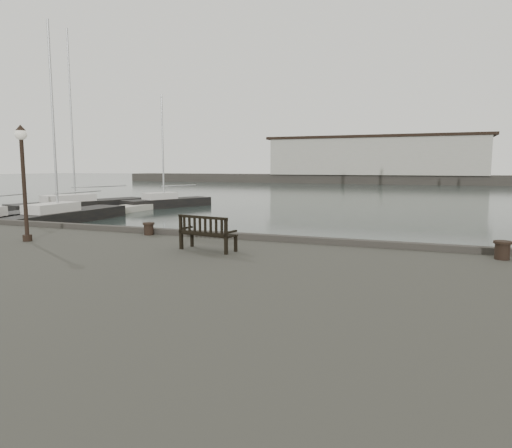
{
  "coord_description": "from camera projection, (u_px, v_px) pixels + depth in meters",
  "views": [
    {
      "loc": [
        4.32,
        -13.26,
        3.83
      ],
      "look_at": [
        -0.61,
        -0.5,
        2.1
      ],
      "focal_mm": 32.0,
      "sensor_mm": 36.0,
      "label": 1
    }
  ],
  "objects": [
    {
      "name": "yacht_d",
      "position": [
        168.0,
        205.0,
        43.33
      ],
      "size": [
        5.73,
        8.79,
        10.98
      ],
      "rotation": [
        0.0,
        0.0,
        -0.44
      ],
      "color": "black",
      "rests_on": "ground"
    },
    {
      "name": "breakwater",
      "position": [
        390.0,
        164.0,
        100.53
      ],
      "size": [
        140.0,
        9.5,
        12.2
      ],
      "color": "#383530",
      "rests_on": "ground"
    },
    {
      "name": "bollard_right",
      "position": [
        502.0,
        250.0,
        11.19
      ],
      "size": [
        0.48,
        0.48,
        0.45
      ],
      "primitive_type": "cylinder",
      "rotation": [
        0.0,
        0.0,
        0.12
      ],
      "color": "black",
      "rests_on": "quay"
    },
    {
      "name": "yacht_c",
      "position": [
        64.0,
        219.0,
        31.34
      ],
      "size": [
        2.64,
        10.41,
        13.85
      ],
      "rotation": [
        0.0,
        0.0,
        0.01
      ],
      "color": "black",
      "rests_on": "ground"
    },
    {
      "name": "pontoon",
      "position": [
        44.0,
        220.0,
        30.66
      ],
      "size": [
        2.0,
        24.0,
        0.5
      ],
      "primitive_type": "cube",
      "color": "#ABA89E",
      "rests_on": "ground"
    },
    {
      "name": "ground",
      "position": [
        280.0,
        289.0,
        14.29
      ],
      "size": [
        400.0,
        400.0,
        0.0
      ],
      "primitive_type": "plane",
      "color": "black",
      "rests_on": "ground"
    },
    {
      "name": "bench",
      "position": [
        208.0,
        240.0,
        12.36
      ],
      "size": [
        1.68,
        0.82,
        0.93
      ],
      "rotation": [
        0.0,
        0.0,
        -0.17
      ],
      "color": "black",
      "rests_on": "quay"
    },
    {
      "name": "bollard_left",
      "position": [
        149.0,
        229.0,
        15.2
      ],
      "size": [
        0.51,
        0.51,
        0.41
      ],
      "primitive_type": "cylinder",
      "rotation": [
        0.0,
        0.0,
        0.41
      ],
      "color": "black",
      "rests_on": "quay"
    },
    {
      "name": "yacht_b",
      "position": [
        82.0,
        207.0,
        40.66
      ],
      "size": [
        6.55,
        12.55,
        15.99
      ],
      "rotation": [
        0.0,
        0.0,
        -0.33
      ],
      "color": "black",
      "rests_on": "ground"
    },
    {
      "name": "lamp_post",
      "position": [
        23.0,
        167.0,
        13.67
      ],
      "size": [
        0.35,
        0.35,
        3.51
      ],
      "rotation": [
        0.0,
        0.0,
        0.38
      ],
      "color": "black",
      "rests_on": "quay"
    }
  ]
}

